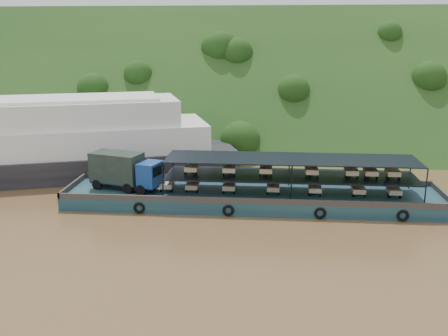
{
  "coord_description": "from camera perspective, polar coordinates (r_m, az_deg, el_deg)",
  "views": [
    {
      "loc": [
        1.92,
        -42.83,
        15.56
      ],
      "look_at": [
        -2.0,
        3.0,
        3.2
      ],
      "focal_mm": 40.0,
      "sensor_mm": 36.0,
      "label": 1
    }
  ],
  "objects": [
    {
      "name": "passenger_ferry",
      "position": [
        59.84,
        -20.04,
        2.79
      ],
      "size": [
        44.54,
        24.17,
        8.78
      ],
      "rotation": [
        0.0,
        0.0,
        0.33
      ],
      "color": "black",
      "rests_on": "ground"
    },
    {
      "name": "cargo_barge",
      "position": [
        47.09,
        1.93,
        -2.75
      ],
      "size": [
        35.0,
        7.18,
        4.7
      ],
      "color": "#142E46",
      "rests_on": "ground"
    },
    {
      "name": "ground",
      "position": [
        45.61,
        2.19,
        -4.92
      ],
      "size": [
        160.0,
        160.0,
        0.0
      ],
      "primitive_type": "plane",
      "color": "brown",
      "rests_on": "ground"
    },
    {
      "name": "hillside",
      "position": [
        80.37,
        3.44,
        3.85
      ],
      "size": [
        140.0,
        39.6,
        39.6
      ],
      "primitive_type": "cube",
      "rotation": [
        0.79,
        0.0,
        0.0
      ],
      "color": "#193A15",
      "rests_on": "ground"
    }
  ]
}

